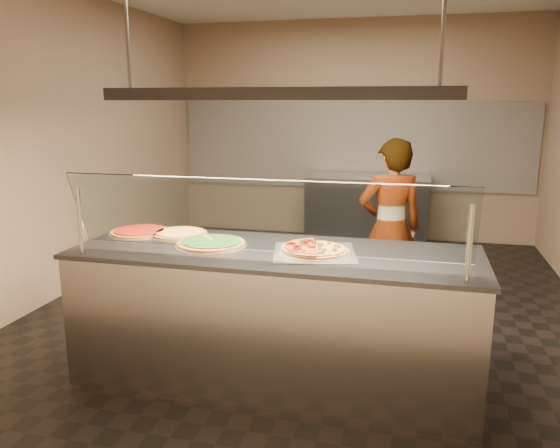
% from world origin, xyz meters
% --- Properties ---
extents(ground, '(5.00, 6.00, 0.02)m').
position_xyz_m(ground, '(0.00, 0.00, -0.01)').
color(ground, black).
rests_on(ground, ground).
extents(wall_back, '(5.00, 0.02, 3.00)m').
position_xyz_m(wall_back, '(0.00, 3.01, 1.50)').
color(wall_back, '#9B8164').
rests_on(wall_back, ground).
extents(wall_front, '(5.00, 0.02, 3.00)m').
position_xyz_m(wall_front, '(0.00, -3.01, 1.50)').
color(wall_front, '#9B8164').
rests_on(wall_front, ground).
extents(wall_left, '(0.02, 6.00, 3.00)m').
position_xyz_m(wall_left, '(-2.51, 0.00, 1.50)').
color(wall_left, '#9B8164').
rests_on(wall_left, ground).
extents(tile_band, '(4.90, 0.02, 1.20)m').
position_xyz_m(tile_band, '(0.00, 2.98, 1.30)').
color(tile_band, silver).
rests_on(tile_band, wall_back).
extents(serving_counter, '(2.73, 0.94, 0.93)m').
position_xyz_m(serving_counter, '(-0.00, -1.32, 0.47)').
color(serving_counter, '#B7B7BC').
rests_on(serving_counter, ground).
extents(sneeze_guard, '(2.49, 0.18, 0.54)m').
position_xyz_m(sneeze_guard, '(-0.00, -1.67, 1.23)').
color(sneeze_guard, '#B7B7BC').
rests_on(sneeze_guard, serving_counter).
extents(perforated_tray, '(0.63, 0.63, 0.01)m').
position_xyz_m(perforated_tray, '(0.27, -1.33, 0.94)').
color(perforated_tray, silver).
rests_on(perforated_tray, serving_counter).
extents(half_pizza_pepperoni, '(0.30, 0.47, 0.05)m').
position_xyz_m(half_pizza_pepperoni, '(0.16, -1.33, 0.96)').
color(half_pizza_pepperoni, brown).
rests_on(half_pizza_pepperoni, perforated_tray).
extents(half_pizza_sausage, '(0.30, 0.47, 0.04)m').
position_xyz_m(half_pizza_sausage, '(0.37, -1.33, 0.96)').
color(half_pizza_sausage, brown).
rests_on(half_pizza_sausage, perforated_tray).
extents(pizza_spinach, '(0.50, 0.50, 0.03)m').
position_xyz_m(pizza_spinach, '(-0.46, -1.32, 0.95)').
color(pizza_spinach, silver).
rests_on(pizza_spinach, serving_counter).
extents(pizza_cheese, '(0.43, 0.43, 0.03)m').
position_xyz_m(pizza_cheese, '(-0.79, -1.09, 0.94)').
color(pizza_cheese, silver).
rests_on(pizza_cheese, serving_counter).
extents(pizza_tomato, '(0.46, 0.46, 0.03)m').
position_xyz_m(pizza_tomato, '(-1.11, -1.11, 0.94)').
color(pizza_tomato, silver).
rests_on(pizza_tomato, serving_counter).
extents(pizza_spatula, '(0.29, 0.17, 0.02)m').
position_xyz_m(pizza_spatula, '(-0.45, -1.24, 0.96)').
color(pizza_spatula, '#B7B7BC').
rests_on(pizza_spatula, pizza_spinach).
extents(prep_table, '(1.62, 0.74, 0.93)m').
position_xyz_m(prep_table, '(0.27, 2.55, 0.47)').
color(prep_table, '#3F3F45').
rests_on(prep_table, ground).
extents(worker, '(0.68, 0.56, 1.60)m').
position_xyz_m(worker, '(0.69, 0.11, 0.80)').
color(worker, '#2B282E').
rests_on(worker, ground).
extents(heat_lamp_housing, '(2.30, 0.18, 0.08)m').
position_xyz_m(heat_lamp_housing, '(-0.00, -1.32, 1.95)').
color(heat_lamp_housing, '#3F3F45').
rests_on(heat_lamp_housing, ceiling).
extents(lamp_rod_left, '(0.02, 0.02, 1.01)m').
position_xyz_m(lamp_rod_left, '(-1.00, -1.32, 2.50)').
color(lamp_rod_left, '#B7B7BC').
rests_on(lamp_rod_left, ceiling).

